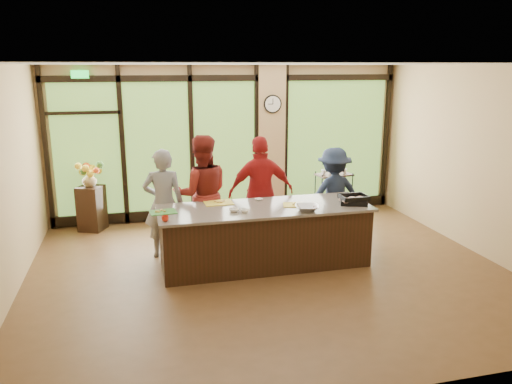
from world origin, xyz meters
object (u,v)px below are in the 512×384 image
roasting_pan (354,202)px  flower_stand (92,208)px  island_base (264,237)px  cook_right (333,195)px  cook_left (164,203)px  bar_cart (333,188)px

roasting_pan → flower_stand: (-4.04, 2.57, -0.54)m
island_base → cook_right: 1.70m
roasting_pan → cook_right: bearing=105.3°
cook_right → roasting_pan: (-0.08, -0.98, 0.14)m
cook_left → island_base: bearing=159.2°
cook_right → roasting_pan: 1.00m
cook_left → bar_cart: cook_left is taller
cook_left → flower_stand: (-1.22, 1.67, -0.46)m
cook_right → flower_stand: 4.44m
island_base → flower_stand: bearing=138.1°
roasting_pan → flower_stand: 4.82m
island_base → flower_stand: 3.59m
island_base → bar_cart: size_ratio=3.20×
cook_left → cook_right: (2.90, 0.08, -0.06)m
bar_cart → cook_left: bearing=-165.8°
roasting_pan → bar_cart: size_ratio=0.42×
island_base → bar_cart: bearing=46.6°
bar_cart → roasting_pan: bearing=-113.5°
cook_right → flower_stand: bearing=-24.0°
island_base → roasting_pan: 1.47m
cook_left → roasting_pan: (2.82, -0.91, 0.08)m
island_base → bar_cart: (2.02, 2.13, 0.14)m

